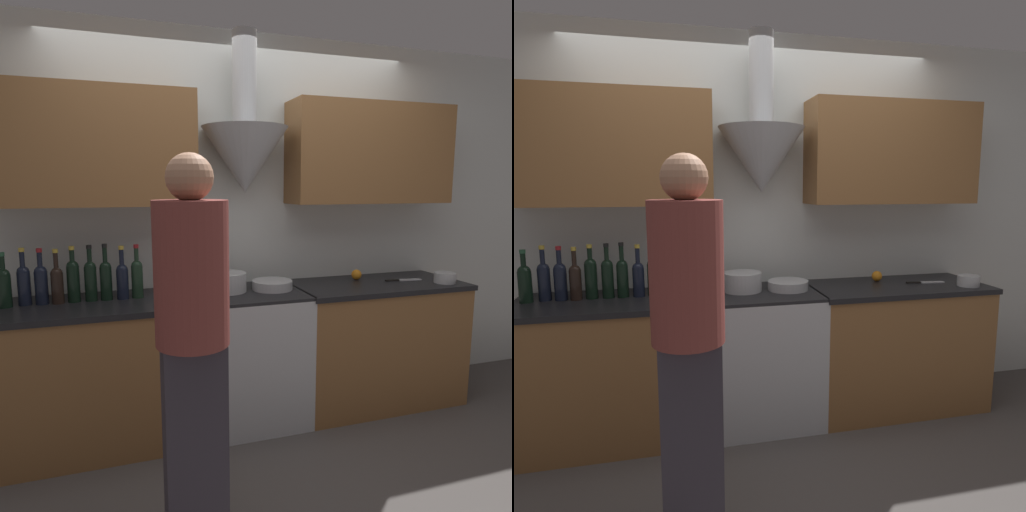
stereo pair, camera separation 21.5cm
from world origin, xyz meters
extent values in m
plane|color=#4C4744|center=(0.00, 0.00, 0.00)|extent=(12.00, 12.00, 0.00)
cube|color=silver|center=(0.00, 0.68, 1.30)|extent=(8.40, 0.06, 2.60)
cone|color=#B7BABC|center=(0.00, 0.49, 1.74)|extent=(0.57, 0.57, 0.42)
cylinder|color=#B7BABC|center=(0.00, 0.49, 2.25)|extent=(0.16, 0.16, 0.60)
cube|color=brown|center=(-0.94, 0.50, 1.80)|extent=(1.20, 0.32, 0.70)
cube|color=brown|center=(0.94, 0.50, 1.80)|extent=(1.21, 0.32, 0.70)
cube|color=brown|center=(-0.94, 0.35, 0.43)|extent=(1.20, 0.60, 0.85)
cube|color=black|center=(-0.94, 0.35, 0.87)|extent=(1.22, 0.62, 0.03)
cube|color=brown|center=(0.94, 0.35, 0.43)|extent=(1.21, 0.60, 0.85)
cube|color=black|center=(0.94, 0.35, 0.87)|extent=(1.24, 0.62, 0.03)
cube|color=#B7BABC|center=(0.00, 0.35, 0.43)|extent=(0.67, 0.60, 0.87)
cube|color=black|center=(0.00, 0.05, 0.40)|extent=(0.47, 0.01, 0.39)
cube|color=black|center=(0.00, 0.35, 0.88)|extent=(0.67, 0.60, 0.02)
cube|color=#B7BABC|center=(0.00, 0.62, 0.82)|extent=(0.67, 0.06, 0.10)
cylinder|color=black|center=(-1.46, 0.39, 0.98)|extent=(0.08, 0.08, 0.19)
sphere|color=black|center=(-1.46, 0.39, 1.07)|extent=(0.07, 0.07, 0.07)
cylinder|color=black|center=(-1.46, 0.39, 1.14)|extent=(0.03, 0.03, 0.09)
cylinder|color=#234C33|center=(-1.46, 0.39, 1.19)|extent=(0.03, 0.03, 0.02)
cylinder|color=black|center=(-1.36, 0.42, 0.98)|extent=(0.07, 0.07, 0.19)
sphere|color=black|center=(-1.36, 0.42, 1.08)|extent=(0.07, 0.07, 0.07)
cylinder|color=black|center=(-1.36, 0.42, 1.15)|extent=(0.03, 0.03, 0.10)
cylinder|color=gold|center=(-1.36, 0.42, 1.21)|extent=(0.03, 0.03, 0.02)
cylinder|color=black|center=(-1.27, 0.41, 0.98)|extent=(0.07, 0.07, 0.19)
sphere|color=black|center=(-1.27, 0.41, 1.08)|extent=(0.07, 0.07, 0.07)
cylinder|color=black|center=(-1.27, 0.41, 1.15)|extent=(0.03, 0.03, 0.10)
cylinder|color=maroon|center=(-1.27, 0.41, 1.21)|extent=(0.03, 0.03, 0.02)
cylinder|color=black|center=(-1.18, 0.39, 0.98)|extent=(0.07, 0.07, 0.18)
sphere|color=black|center=(-1.18, 0.39, 1.07)|extent=(0.07, 0.07, 0.07)
cylinder|color=black|center=(-1.18, 0.39, 1.14)|extent=(0.03, 0.03, 0.10)
cylinder|color=gold|center=(-1.18, 0.39, 1.20)|extent=(0.03, 0.03, 0.02)
cylinder|color=black|center=(-1.09, 0.41, 0.99)|extent=(0.07, 0.07, 0.21)
sphere|color=black|center=(-1.09, 0.41, 1.10)|extent=(0.07, 0.07, 0.07)
cylinder|color=black|center=(-1.09, 0.41, 1.16)|extent=(0.03, 0.03, 0.08)
cylinder|color=gold|center=(-1.09, 0.41, 1.21)|extent=(0.03, 0.03, 0.02)
cylinder|color=black|center=(-0.99, 0.41, 0.99)|extent=(0.07, 0.07, 0.21)
sphere|color=black|center=(-0.99, 0.41, 1.09)|extent=(0.07, 0.07, 0.07)
cylinder|color=black|center=(-0.99, 0.41, 1.16)|extent=(0.03, 0.03, 0.10)
cylinder|color=black|center=(-0.99, 0.41, 1.22)|extent=(0.03, 0.03, 0.02)
cylinder|color=black|center=(-0.91, 0.40, 0.99)|extent=(0.07, 0.07, 0.20)
sphere|color=black|center=(-0.91, 0.40, 1.09)|extent=(0.07, 0.07, 0.07)
cylinder|color=black|center=(-0.91, 0.40, 1.16)|extent=(0.03, 0.03, 0.10)
cylinder|color=black|center=(-0.91, 0.40, 1.22)|extent=(0.03, 0.03, 0.02)
cylinder|color=black|center=(-0.81, 0.40, 0.98)|extent=(0.07, 0.07, 0.18)
sphere|color=black|center=(-0.81, 0.40, 1.07)|extent=(0.07, 0.07, 0.07)
cylinder|color=black|center=(-0.81, 0.40, 1.14)|extent=(0.03, 0.03, 0.11)
cylinder|color=gold|center=(-0.81, 0.40, 1.20)|extent=(0.03, 0.03, 0.02)
cylinder|color=black|center=(-0.72, 0.40, 0.99)|extent=(0.07, 0.07, 0.20)
sphere|color=black|center=(-0.72, 0.40, 1.09)|extent=(0.07, 0.07, 0.07)
cylinder|color=black|center=(-0.72, 0.40, 1.15)|extent=(0.03, 0.03, 0.10)
cylinder|color=maroon|center=(-0.72, 0.40, 1.21)|extent=(0.03, 0.03, 0.02)
cylinder|color=#B7BABC|center=(-0.15, 0.39, 0.95)|extent=(0.25, 0.25, 0.12)
cylinder|color=#B7BABC|center=(0.15, 0.36, 0.92)|extent=(0.27, 0.27, 0.06)
sphere|color=orange|center=(0.86, 0.48, 0.92)|extent=(0.07, 0.07, 0.07)
cylinder|color=#B7BABC|center=(1.40, 0.18, 0.92)|extent=(0.15, 0.15, 0.07)
cube|color=silver|center=(1.22, 0.33, 0.89)|extent=(0.17, 0.06, 0.01)
cube|color=black|center=(1.08, 0.35, 0.89)|extent=(0.11, 0.03, 0.01)
cube|color=#38333D|center=(-0.56, -0.67, 0.47)|extent=(0.26, 0.17, 0.94)
cylinder|color=brown|center=(-0.56, -0.67, 1.23)|extent=(0.30, 0.30, 0.58)
sphere|color=#AD7A5B|center=(-0.56, -0.67, 1.61)|extent=(0.19, 0.19, 0.19)
camera|label=1|loc=(-0.86, -2.45, 1.57)|focal=32.00mm
camera|label=2|loc=(-0.65, -2.51, 1.57)|focal=32.00mm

